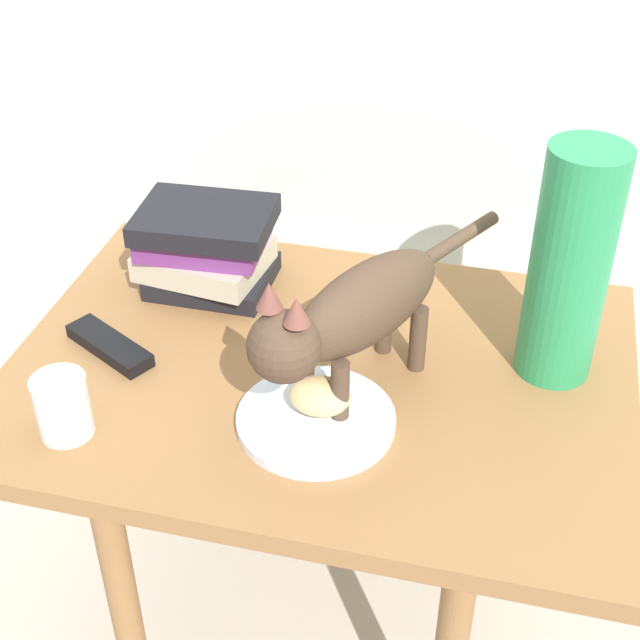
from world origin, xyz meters
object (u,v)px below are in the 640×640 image
Objects in this scene: tv_remote at (110,345)px; plate at (316,420)px; bread_roll at (320,396)px; candle_jar at (63,409)px; green_vase at (570,266)px; cat at (352,313)px; book_stack at (206,247)px; side_table at (320,404)px.

plate is at bearing 14.97° from tv_remote.
bread_roll is 0.94× the size of candle_jar.
tv_remote is (-0.62, -0.11, -0.16)m from green_vase.
green_vase is (0.26, 0.12, 0.03)m from cat.
cat reaches higher than tv_remote.
cat is 0.38m from candle_jar.
bread_roll is 0.53× the size of tv_remote.
tv_remote is (-0.33, 0.07, -0.03)m from bread_roll.
book_stack reaches higher than candle_jar.
bread_roll is 0.19× the size of cat.
bread_roll is (0.03, -0.11, 0.11)m from side_table.
bread_roll is (0.00, 0.01, 0.03)m from plate.
book_stack is 0.63× the size of green_vase.
plate is at bearing -48.62° from book_stack.
book_stack is at bearing 96.53° from tv_remote.
book_stack reaches higher than plate.
book_stack is 0.22m from tv_remote.
green_vase is (0.29, 0.19, 0.16)m from plate.
cat is 2.86× the size of tv_remote.
bread_roll is 0.11m from cat.
cat reaches higher than book_stack.
side_table is 0.31m from tv_remote.
side_table is at bearing 35.97° from tv_remote.
tv_remote is at bearing 168.11° from bread_roll.
tv_remote is at bearing 96.05° from candle_jar.
cat is 0.38m from tv_remote.
book_stack is at bearing 131.38° from plate.
cat reaches higher than plate.
cat is 5.05× the size of candle_jar.
cat is at bearing -154.80° from green_vase.
tv_remote is at bearing 178.57° from cat.
plate is at bearing -113.00° from cat.
cat is at bearing 27.31° from tv_remote.
cat is (0.03, 0.06, 0.09)m from bread_roll.
plate is 0.15m from cat.
tv_remote is (-0.02, 0.17, -0.03)m from candle_jar.
green_vase reaches higher than bread_roll.
candle_jar reaches higher than bread_roll.
cat reaches higher than bread_roll.
plate is 0.98× the size of book_stack.
bread_roll is at bearing 17.96° from candle_jar.
plate is 0.33m from tv_remote.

